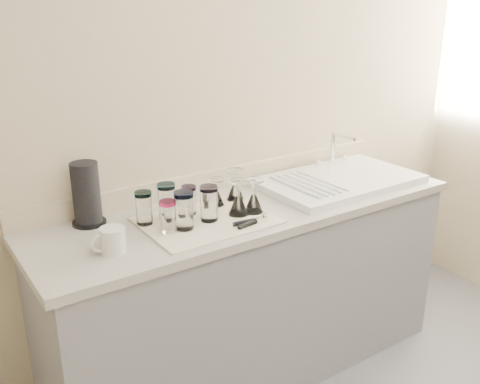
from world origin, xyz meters
TOP-DOWN VIEW (x-y plane):
  - counter_unit at (0.00, 1.20)m, footprint 2.06×0.62m
  - sink_unit at (0.55, 1.20)m, footprint 0.82×0.50m
  - dish_towel at (-0.27, 1.15)m, footprint 0.55×0.42m
  - tumbler_teal at (-0.51, 1.26)m, footprint 0.07×0.07m
  - tumbler_cyan at (-0.40, 1.27)m, footprint 0.08×0.08m
  - tumbler_purple at (-0.30, 1.26)m, footprint 0.06×0.06m
  - tumbler_magenta at (-0.46, 1.13)m, footprint 0.07×0.07m
  - tumbler_blue at (-0.40, 1.12)m, footprint 0.08×0.08m
  - tumbler_lavender at (-0.27, 1.14)m, footprint 0.08×0.08m
  - goblet_back_left at (-0.14, 1.28)m, footprint 0.07×0.07m
  - goblet_back_right at (-0.03, 1.29)m, footprint 0.08×0.08m
  - goblet_front_left at (-0.13, 1.13)m, footprint 0.09×0.09m
  - goblet_front_right at (-0.05, 1.11)m, footprint 0.08×0.08m
  - can_opener at (-0.14, 1.01)m, footprint 0.16×0.06m
  - white_mug at (-0.72, 1.10)m, footprint 0.14×0.10m
  - paper_towel_roll at (-0.70, 1.41)m, footprint 0.14×0.14m

SIDE VIEW (x-z plane):
  - counter_unit at x=0.00m, z-range 0.00..0.90m
  - dish_towel at x=-0.27m, z-range 0.90..0.91m
  - can_opener at x=-0.14m, z-range 0.91..0.93m
  - sink_unit at x=0.55m, z-range 0.81..1.03m
  - white_mug at x=-0.72m, z-range 0.90..1.00m
  - goblet_back_left at x=-0.14m, z-range 0.89..1.01m
  - goblet_back_right at x=-0.03m, z-range 0.88..1.03m
  - goblet_front_right at x=-0.05m, z-range 0.88..1.04m
  - goblet_front_left at x=-0.13m, z-range 0.88..1.04m
  - tumbler_purple at x=-0.30m, z-range 0.91..1.04m
  - tumbler_magenta at x=-0.46m, z-range 0.91..1.04m
  - tumbler_teal at x=-0.51m, z-range 0.91..1.05m
  - tumbler_lavender at x=-0.27m, z-range 0.91..1.06m
  - tumbler_cyan at x=-0.40m, z-range 0.91..1.06m
  - tumbler_blue at x=-0.40m, z-range 0.91..1.07m
  - paper_towel_roll at x=-0.70m, z-range 0.90..1.17m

